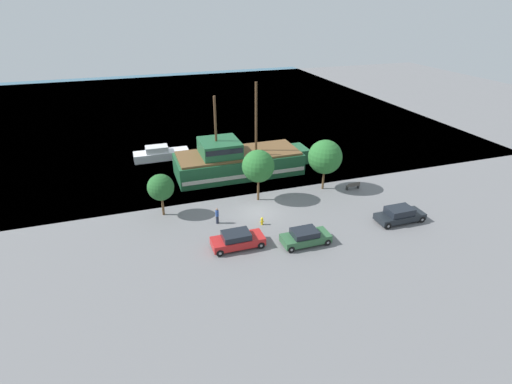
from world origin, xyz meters
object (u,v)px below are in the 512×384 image
moored_boat_dockside (161,154)px  bench_promenade_east (353,186)px  fire_hydrant (262,221)px  parked_car_curb_mid (400,215)px  pedestrian_walking_near (217,216)px  parked_car_curb_rear (237,240)px  pirate_ship (237,161)px  parked_car_curb_front (305,237)px

moored_boat_dockside → bench_promenade_east: size_ratio=4.62×
fire_hydrant → bench_promenade_east: (12.22, 4.04, 0.02)m
fire_hydrant → bench_promenade_east: bearing=18.3°
bench_promenade_east → parked_car_curb_mid: bearing=-86.9°
parked_car_curb_mid → pedestrian_walking_near: size_ratio=2.96×
parked_car_curb_rear → pedestrian_walking_near: pedestrian_walking_near is taller
pirate_ship → parked_car_curb_front: pirate_ship is taller
parked_car_curb_mid → parked_car_curb_front: bearing=-176.4°
pirate_ship → bench_promenade_east: (11.00, -8.42, -1.22)m
pedestrian_walking_near → moored_boat_dockside: bearing=99.5°
parked_car_curb_mid → moored_boat_dockside: bearing=129.4°
parked_car_curb_rear → pedestrian_walking_near: bearing=98.8°
parked_car_curb_mid → pedestrian_walking_near: pedestrian_walking_near is taller
moored_boat_dockside → parked_car_curb_front: 26.41m
fire_hydrant → parked_car_curb_front: bearing=-59.7°
bench_promenade_east → pirate_ship: bearing=142.6°
parked_car_curb_rear → bench_promenade_east: size_ratio=2.92×
moored_boat_dockside → bench_promenade_east: (19.29, -16.33, -0.27)m
parked_car_curb_front → pedestrian_walking_near: (-6.42, 5.85, 0.12)m
moored_boat_dockside → parked_car_curb_mid: size_ratio=1.51×
parked_car_curb_rear → parked_car_curb_mid: bearing=-2.7°
parked_car_curb_mid → fire_hydrant: size_ratio=6.17×
parked_car_curb_front → parked_car_curb_rear: bearing=166.3°
fire_hydrant → pedestrian_walking_near: size_ratio=0.48×
fire_hydrant → moored_boat_dockside: bearing=109.1°
parked_car_curb_front → pedestrian_walking_near: bearing=137.7°
pirate_ship → parked_car_curb_rear: size_ratio=3.60×
parked_car_curb_rear → fire_hydrant: 4.34m
pirate_ship → pedestrian_walking_near: bearing=-115.4°
moored_boat_dockside → bench_promenade_east: 25.27m
fire_hydrant → bench_promenade_east: 12.87m
bench_promenade_east → pedestrian_walking_near: 16.35m
bench_promenade_east → moored_boat_dockside: bearing=139.7°
parked_car_curb_mid → parked_car_curb_rear: size_ratio=1.05×
parked_car_curb_front → fire_hydrant: parked_car_curb_front is taller
parked_car_curb_mid → parked_car_curb_rear: (-15.89, 0.76, -0.00)m
parked_car_curb_mid → bench_promenade_east: size_ratio=3.05×
moored_boat_dockside → fire_hydrant: (7.06, -20.37, -0.29)m
pirate_ship → pedestrian_walking_near: size_ratio=10.19×
parked_car_curb_front → moored_boat_dockside: bearing=111.2°
moored_boat_dockside → parked_car_curb_front: bearing=-68.8°
moored_boat_dockside → parked_car_curb_front: (9.55, -24.62, -0.01)m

